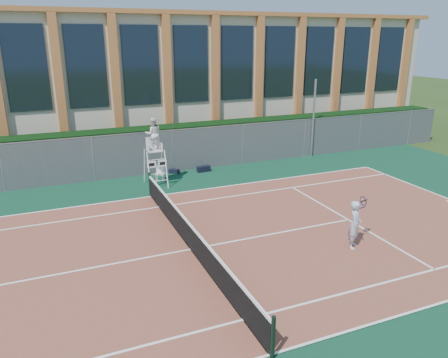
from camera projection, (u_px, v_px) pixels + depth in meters
name	position (u px, v px, depth m)	size (l,w,h in m)	color
ground	(191.00, 250.00, 14.49)	(120.00, 120.00, 0.00)	#233814
apron	(182.00, 238.00, 15.36)	(36.00, 20.00, 0.01)	#0D3A2C
tennis_court	(191.00, 250.00, 14.48)	(23.77, 10.97, 0.02)	brown
tennis_net	(190.00, 235.00, 14.32)	(0.10, 11.30, 1.10)	black
fence	(134.00, 155.00, 21.87)	(40.00, 0.06, 2.20)	#595E60
hedge	(130.00, 150.00, 22.92)	(40.00, 1.40, 2.20)	black
building	(103.00, 78.00, 28.95)	(45.00, 10.60, 8.22)	beige
steel_pole	(313.00, 119.00, 25.26)	(0.12, 0.12, 4.50)	#9EA0A5
umpire_chair	(153.00, 136.00, 20.15)	(0.92, 1.41, 3.29)	white
plastic_chair	(160.00, 172.00, 21.20)	(0.53, 0.53, 0.87)	silver
sports_bag_near	(204.00, 169.00, 22.89)	(0.70, 0.28, 0.30)	black
sports_bag_far	(174.00, 171.00, 22.62)	(0.54, 0.23, 0.22)	black
tennis_player	(355.00, 224.00, 14.39)	(0.98, 0.78, 1.66)	silver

